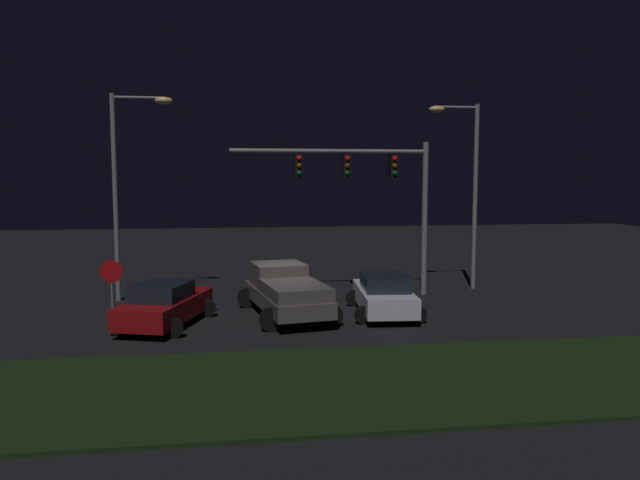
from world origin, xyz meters
TOP-DOWN VIEW (x-y plane):
  - ground_plane at (0.00, 0.00)m, footprint 80.00×80.00m
  - grass_median at (0.00, -8.49)m, footprint 22.26×5.98m
  - pickup_truck at (-0.14, -0.70)m, footprint 3.50×5.66m
  - car_sedan at (-4.32, -1.71)m, footprint 3.31×4.74m
  - car_sedan_far at (3.46, -1.05)m, footprint 2.73×4.54m
  - traffic_signal_gantry at (3.68, 2.54)m, footprint 8.32×0.56m
  - street_lamp_left at (-6.18, 3.05)m, footprint 2.45×0.44m
  - street_lamp_right at (8.34, 3.60)m, footprint 2.31×0.44m
  - stop_sign at (-6.08, -1.33)m, footprint 0.76×0.08m

SIDE VIEW (x-z plane):
  - ground_plane at x=0.00m, z-range 0.00..0.00m
  - grass_median at x=0.00m, z-range 0.00..0.10m
  - car_sedan at x=-4.32m, z-range -0.02..1.49m
  - car_sedan_far at x=3.46m, z-range -0.02..1.49m
  - pickup_truck at x=-0.14m, z-range 0.10..1.90m
  - stop_sign at x=-6.08m, z-range 0.45..2.68m
  - traffic_signal_gantry at x=3.68m, z-range 1.65..8.15m
  - street_lamp_right at x=8.34m, z-range 1.03..9.28m
  - street_lamp_left at x=-6.18m, z-range 1.05..9.39m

